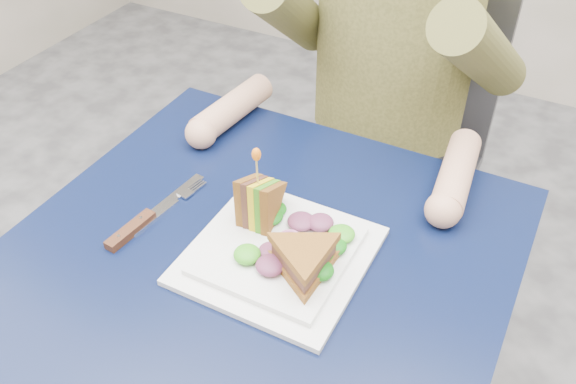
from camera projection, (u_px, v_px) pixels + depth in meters
The scene contains 12 objects.
table at pixel (254, 291), 0.98m from camera, with size 0.75×0.75×0.73m.
chair at pixel (395, 131), 1.52m from camera, with size 0.42×0.40×0.93m.
diner at pixel (397, 3), 1.21m from camera, with size 0.54×0.59×0.74m.
plate at pixel (279, 254), 0.92m from camera, with size 0.26×0.26×0.02m.
sandwich_flat at pixel (304, 260), 0.86m from camera, with size 0.17×0.17×0.05m.
sandwich_upright at pixel (258, 202), 0.95m from camera, with size 0.08×0.13×0.13m.
fork at pixel (164, 209), 1.01m from camera, with size 0.04×0.18×0.01m.
knife at pixel (140, 223), 0.98m from camera, with size 0.04×0.22×0.02m.
toothpick at pixel (257, 170), 0.90m from camera, with size 0.00×0.00×0.06m, color tan.
toothpick_frill at pixel (256, 154), 0.89m from camera, with size 0.01×0.01×0.02m, color orange.
lettuce_spill at pixel (285, 241), 0.91m from camera, with size 0.15×0.13×0.02m, color #337A14, non-canonical shape.
onion_ring at pixel (289, 243), 0.90m from camera, with size 0.04×0.04×0.01m, color #9E4C7A.
Camera 1 is at (0.35, -0.55, 1.41)m, focal length 38.00 mm.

